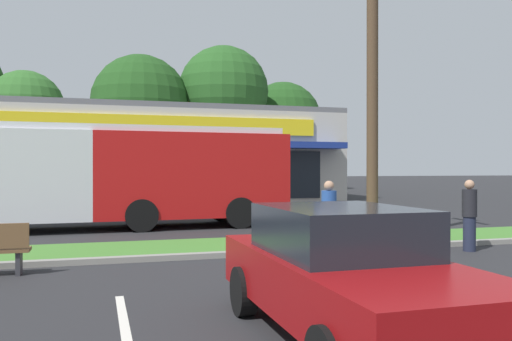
{
  "coord_description": "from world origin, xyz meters",
  "views": [
    {
      "loc": [
        -4.17,
        1.62,
        1.93
      ],
      "look_at": [
        0.76,
        18.1,
        1.85
      ],
      "focal_mm": 37.25,
      "sensor_mm": 36.0,
      "label": 1
    }
  ],
  "objects_px": {
    "car_1": "(86,196)",
    "utility_pole": "(367,52)",
    "city_bus": "(110,173)",
    "car_3": "(346,273)",
    "pedestrian_near_bench": "(469,215)",
    "pedestrian_by_pole": "(329,218)"
  },
  "relations": [
    {
      "from": "car_3",
      "to": "pedestrian_near_bench",
      "type": "distance_m",
      "value": 7.52
    },
    {
      "from": "city_bus",
      "to": "car_1",
      "type": "relative_size",
      "value": 2.77
    },
    {
      "from": "car_1",
      "to": "pedestrian_near_bench",
      "type": "xyz_separation_m",
      "value": [
        8.74,
        -12.96,
        0.07
      ]
    },
    {
      "from": "pedestrian_near_bench",
      "to": "car_3",
      "type": "bearing_deg",
      "value": 164.08
    },
    {
      "from": "car_3",
      "to": "pedestrian_near_bench",
      "type": "xyz_separation_m",
      "value": [
        5.62,
        4.99,
        0.08
      ]
    },
    {
      "from": "city_bus",
      "to": "car_1",
      "type": "xyz_separation_m",
      "value": [
        -0.85,
        5.83,
        -1.0
      ]
    },
    {
      "from": "car_3",
      "to": "utility_pole",
      "type": "bearing_deg",
      "value": 149.95
    },
    {
      "from": "city_bus",
      "to": "pedestrian_by_pole",
      "type": "bearing_deg",
      "value": 121.99
    },
    {
      "from": "city_bus",
      "to": "pedestrian_near_bench",
      "type": "bearing_deg",
      "value": 136.35
    },
    {
      "from": "utility_pole",
      "to": "city_bus",
      "type": "xyz_separation_m",
      "value": [
        -6.39,
        4.99,
        -3.21
      ]
    },
    {
      "from": "city_bus",
      "to": "car_1",
      "type": "bearing_deg",
      "value": -83.23
    },
    {
      "from": "city_bus",
      "to": "pedestrian_by_pole",
      "type": "relative_size",
      "value": 6.9
    },
    {
      "from": "car_1",
      "to": "pedestrian_near_bench",
      "type": "height_order",
      "value": "pedestrian_near_bench"
    },
    {
      "from": "utility_pole",
      "to": "car_3",
      "type": "bearing_deg",
      "value": -120.05
    },
    {
      "from": "pedestrian_near_bench",
      "to": "utility_pole",
      "type": "bearing_deg",
      "value": 67.58
    },
    {
      "from": "city_bus",
      "to": "pedestrian_near_bench",
      "type": "distance_m",
      "value": 10.67
    },
    {
      "from": "utility_pole",
      "to": "car_1",
      "type": "bearing_deg",
      "value": 123.79
    },
    {
      "from": "car_3",
      "to": "pedestrian_near_bench",
      "type": "height_order",
      "value": "pedestrian_near_bench"
    },
    {
      "from": "city_bus",
      "to": "utility_pole",
      "type": "bearing_deg",
      "value": 140.46
    },
    {
      "from": "car_1",
      "to": "car_3",
      "type": "bearing_deg",
      "value": 99.86
    },
    {
      "from": "pedestrian_near_bench",
      "to": "pedestrian_by_pole",
      "type": "xyz_separation_m",
      "value": [
        -3.39,
        0.35,
        -0.0
      ]
    },
    {
      "from": "car_1",
      "to": "utility_pole",
      "type": "bearing_deg",
      "value": 123.79
    }
  ]
}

